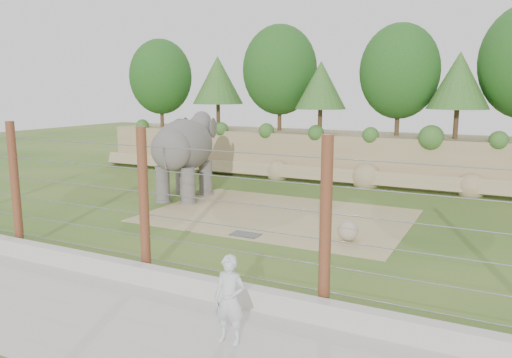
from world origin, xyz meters
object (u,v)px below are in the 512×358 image
at_px(elephant, 184,157).
at_px(barrier_fence, 144,203).
at_px(zookeeper, 230,300).
at_px(stone_ball, 348,231).

relative_size(elephant, barrier_fence, 0.23).
xyz_separation_m(barrier_fence, zookeeper, (3.80, -2.12, -1.10)).
height_order(barrier_fence, zookeeper, barrier_fence).
xyz_separation_m(elephant, stone_ball, (8.63, -3.07, -1.54)).
xyz_separation_m(elephant, zookeeper, (8.50, -10.64, -0.99)).
height_order(stone_ball, barrier_fence, barrier_fence).
bearing_deg(barrier_fence, zookeeper, -29.10).
bearing_deg(stone_ball, elephant, 160.42).
height_order(stone_ball, zookeeper, zookeeper).
relative_size(elephant, zookeeper, 2.63).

